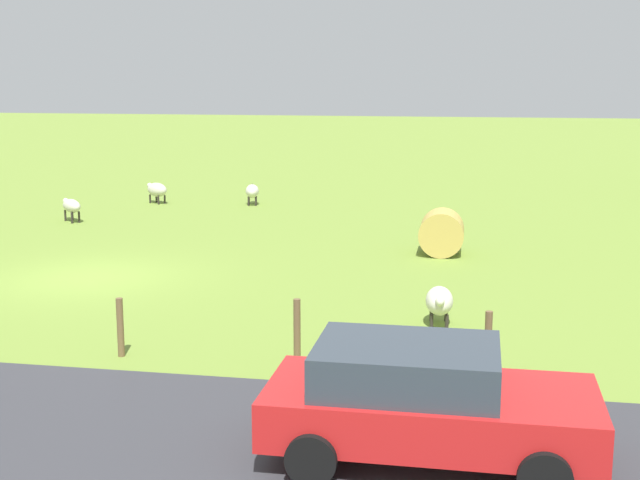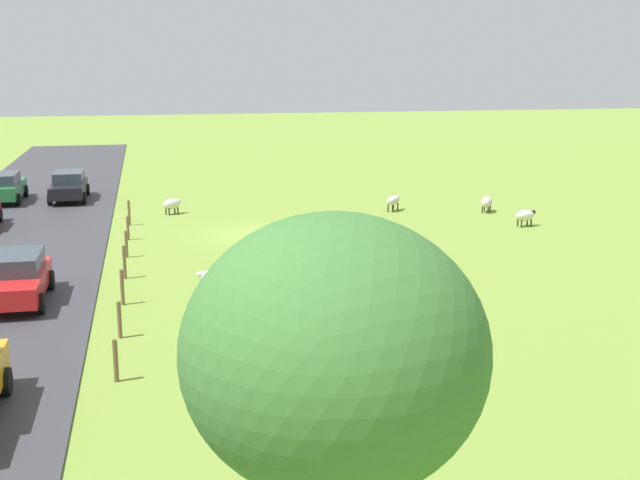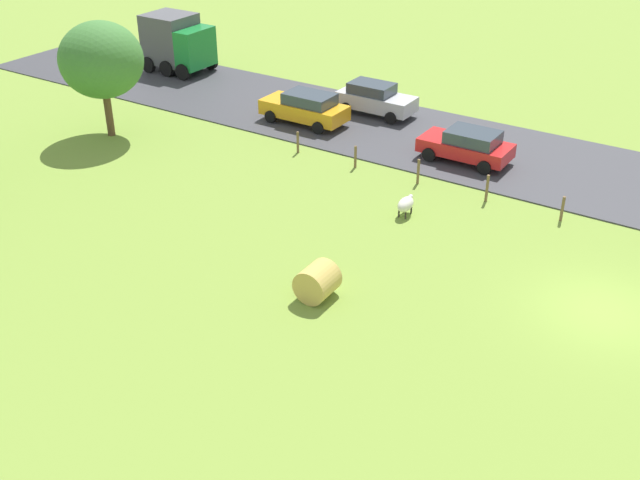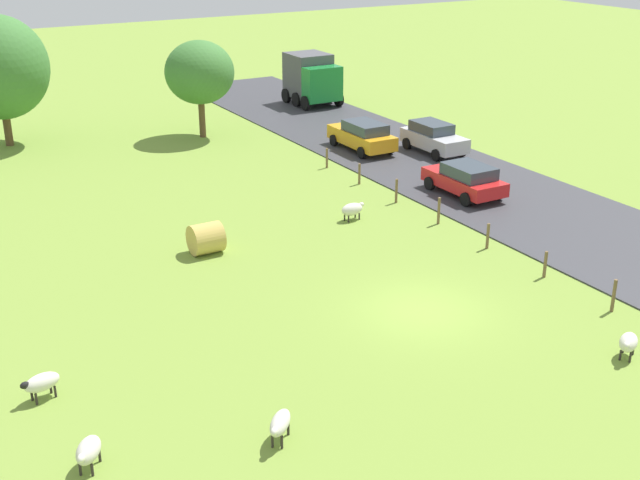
# 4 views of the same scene
# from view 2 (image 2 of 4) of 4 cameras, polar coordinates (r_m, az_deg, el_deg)

# --- Properties ---
(ground_plane) EXTENTS (160.00, 160.00, 0.00)m
(ground_plane) POSITION_cam_2_polar(r_m,az_deg,el_deg) (35.86, -4.46, 0.39)
(ground_plane) COLOR olive
(road_strip) EXTENTS (8.00, 80.00, 0.06)m
(road_strip) POSITION_cam_2_polar(r_m,az_deg,el_deg) (36.05, -21.02, -0.31)
(road_strip) COLOR #38383D
(road_strip) RESTS_ON ground_plane
(sheep_0) EXTENTS (1.08, 1.11, 0.77)m
(sheep_0) POSITION_cam_2_polar(r_m,az_deg,el_deg) (41.32, 5.15, 2.76)
(sheep_0) COLOR beige
(sheep_0) RESTS_ON ground_plane
(sheep_1) EXTENTS (0.99, 1.12, 0.79)m
(sheep_1) POSITION_cam_2_polar(r_m,az_deg,el_deg) (41.67, 11.60, 2.62)
(sheep_1) COLOR beige
(sheep_1) RESTS_ON ground_plane
(sheep_2) EXTENTS (1.17, 0.61, 0.77)m
(sheep_2) POSITION_cam_2_polar(r_m,az_deg,el_deg) (27.18, -7.38, -2.57)
(sheep_2) COLOR silver
(sheep_2) RESTS_ON ground_plane
(sheep_3) EXTENTS (1.08, 0.93, 0.78)m
(sheep_3) POSITION_cam_2_polar(r_m,az_deg,el_deg) (40.97, -10.34, 2.50)
(sheep_3) COLOR silver
(sheep_3) RESTS_ON ground_plane
(sheep_4) EXTENTS (1.16, 0.72, 0.77)m
(sheep_4) POSITION_cam_2_polar(r_m,az_deg,el_deg) (38.52, 14.18, 1.68)
(sheep_4) COLOR silver
(sheep_4) RESTS_ON ground_plane
(hay_bale_0) EXTENTS (1.24, 1.24, 1.22)m
(hay_bale_0) POSITION_cam_2_polar(r_m,az_deg,el_deg) (28.77, 6.45, -1.46)
(hay_bale_0) COLOR tan
(hay_bale_0) RESTS_ON ground_plane
(tree_0) EXTENTS (4.04, 4.04, 5.67)m
(tree_0) POSITION_cam_2_polar(r_m,az_deg,el_deg) (10.64, 1.01, -7.96)
(tree_0) COLOR brown
(tree_0) RESTS_ON ground_plane
(fence_post_0) EXTENTS (0.12, 0.12, 1.17)m
(fence_post_0) POSITION_cam_2_polar(r_m,az_deg,el_deg) (38.61, -13.24, 1.86)
(fence_post_0) COLOR brown
(fence_post_0) RESTS_ON ground_plane
(fence_post_1) EXTENTS (0.12, 0.12, 1.02)m
(fence_post_1) POSITION_cam_2_polar(r_m,az_deg,el_deg) (35.50, -13.31, 0.81)
(fence_post_1) COLOR brown
(fence_post_1) RESTS_ON ground_plane
(fence_post_2) EXTENTS (0.12, 0.12, 1.06)m
(fence_post_2) POSITION_cam_2_polar(r_m,az_deg,el_deg) (32.39, -13.41, -0.28)
(fence_post_2) COLOR brown
(fence_post_2) RESTS_ON ground_plane
(fence_post_3) EXTENTS (0.12, 0.12, 1.19)m
(fence_post_3) POSITION_cam_2_polar(r_m,az_deg,el_deg) (29.28, -13.54, -1.51)
(fence_post_3) COLOR brown
(fence_post_3) RESTS_ON ground_plane
(fence_post_4) EXTENTS (0.12, 0.12, 1.14)m
(fence_post_4) POSITION_cam_2_polar(r_m,az_deg,el_deg) (26.21, -13.69, -3.23)
(fence_post_4) COLOR brown
(fence_post_4) RESTS_ON ground_plane
(fence_post_5) EXTENTS (0.12, 0.12, 1.05)m
(fence_post_5) POSITION_cam_2_polar(r_m,az_deg,el_deg) (23.18, -13.88, -5.45)
(fence_post_5) COLOR brown
(fence_post_5) RESTS_ON ground_plane
(fence_post_6) EXTENTS (0.12, 0.12, 1.06)m
(fence_post_6) POSITION_cam_2_polar(r_m,az_deg,el_deg) (20.17, -14.13, -8.20)
(fence_post_6) COLOR brown
(fence_post_6) RESTS_ON ground_plane
(car_0) EXTENTS (2.13, 4.19, 1.51)m
(car_0) POSITION_cam_2_polar(r_m,az_deg,el_deg) (27.26, -20.71, -2.48)
(car_0) COLOR red
(car_0) RESTS_ON road_strip
(car_2) EXTENTS (1.92, 4.48, 1.56)m
(car_2) POSITION_cam_2_polar(r_m,az_deg,el_deg) (46.61, -21.27, 3.49)
(car_2) COLOR #237238
(car_2) RESTS_ON road_strip
(car_4) EXTENTS (1.93, 4.54, 1.52)m
(car_4) POSITION_cam_2_polar(r_m,az_deg,el_deg) (46.18, -17.19, 3.69)
(car_4) COLOR black
(car_4) RESTS_ON road_strip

